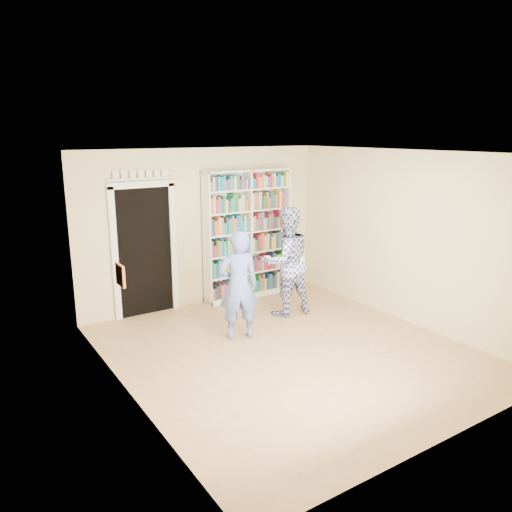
% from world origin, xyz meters
% --- Properties ---
extents(floor, '(5.00, 5.00, 0.00)m').
position_xyz_m(floor, '(0.00, 0.00, 0.00)').
color(floor, '#A2744E').
rests_on(floor, ground).
extents(ceiling, '(5.00, 5.00, 0.00)m').
position_xyz_m(ceiling, '(0.00, 0.00, 2.70)').
color(ceiling, white).
rests_on(ceiling, wall_back).
extents(wall_back, '(4.50, 0.00, 4.50)m').
position_xyz_m(wall_back, '(0.00, 2.50, 1.35)').
color(wall_back, beige).
rests_on(wall_back, floor).
extents(wall_left, '(0.00, 5.00, 5.00)m').
position_xyz_m(wall_left, '(-2.25, 0.00, 1.35)').
color(wall_left, beige).
rests_on(wall_left, floor).
extents(wall_right, '(0.00, 5.00, 5.00)m').
position_xyz_m(wall_right, '(2.25, 0.00, 1.35)').
color(wall_right, beige).
rests_on(wall_right, floor).
extents(bookshelf, '(1.68, 0.32, 2.32)m').
position_xyz_m(bookshelf, '(0.79, 2.34, 1.17)').
color(bookshelf, white).
rests_on(bookshelf, floor).
extents(doorway, '(1.10, 0.08, 2.43)m').
position_xyz_m(doorway, '(-1.10, 2.48, 1.18)').
color(doorway, black).
rests_on(doorway, floor).
extents(wall_art, '(0.03, 0.25, 0.25)m').
position_xyz_m(wall_art, '(-2.23, 0.20, 1.40)').
color(wall_art, brown).
rests_on(wall_art, wall_left).
extents(man_blue, '(0.68, 0.55, 1.61)m').
position_xyz_m(man_blue, '(-0.34, 0.78, 0.80)').
color(man_blue, '#5B76CA').
rests_on(man_blue, floor).
extents(man_plaid, '(0.94, 0.76, 1.80)m').
position_xyz_m(man_plaid, '(0.83, 1.23, 0.90)').
color(man_plaid, navy).
rests_on(man_plaid, floor).
extents(paper_sheet, '(0.17, 0.09, 0.26)m').
position_xyz_m(paper_sheet, '(0.98, 0.98, 0.88)').
color(paper_sheet, white).
rests_on(paper_sheet, man_plaid).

